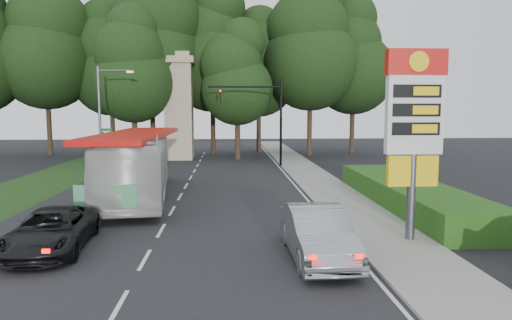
{
  "coord_description": "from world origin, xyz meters",
  "views": [
    {
      "loc": [
        2.7,
        -13.71,
        4.78
      ],
      "look_at": [
        4.06,
        9.32,
        2.2
      ],
      "focal_mm": 32.0,
      "sensor_mm": 36.0,
      "label": 1
    }
  ],
  "objects": [
    {
      "name": "tree_far_east",
      "position": [
        16.0,
        35.0,
        10.35
      ],
      "size": [
        8.68,
        8.68,
        17.05
      ],
      "color": "#2D2116",
      "rests_on": "ground"
    },
    {
      "name": "suv_charcoal",
      "position": [
        -3.33,
        1.75,
        0.7
      ],
      "size": [
        2.71,
        5.19,
        1.39
      ],
      "primitive_type": "imported",
      "rotation": [
        0.0,
        0.0,
        0.08
      ],
      "color": "black",
      "rests_on": "ground"
    },
    {
      "name": "tree_monument_left",
      "position": [
        -6.0,
        29.0,
        8.68
      ],
      "size": [
        7.28,
        7.28,
        14.3
      ],
      "color": "#2D2116",
      "rests_on": "ground"
    },
    {
      "name": "sidewalk_right",
      "position": [
        8.5,
        12.0,
        0.06
      ],
      "size": [
        3.0,
        80.0,
        0.12
      ],
      "primitive_type": "cube",
      "color": "gray",
      "rests_on": "ground"
    },
    {
      "name": "tree_east_mid",
      "position": [
        11.0,
        33.0,
        11.35
      ],
      "size": [
        9.52,
        9.52,
        18.7
      ],
      "color": "#2D2116",
      "rests_on": "ground"
    },
    {
      "name": "sedan_silver",
      "position": [
        5.5,
        0.35,
        0.83
      ],
      "size": [
        1.89,
        5.09,
        1.66
      ],
      "primitive_type": "imported",
      "rotation": [
        0.0,
        0.0,
        0.03
      ],
      "color": "#A2A5AA",
      "rests_on": "ground"
    },
    {
      "name": "transit_bus",
      "position": [
        -2.28,
        10.92,
        1.77
      ],
      "size": [
        4.39,
        12.99,
        3.55
      ],
      "primitive_type": "imported",
      "rotation": [
        0.0,
        0.0,
        0.11
      ],
      "color": "beige",
      "rests_on": "ground"
    },
    {
      "name": "monument",
      "position": [
        -2.0,
        30.0,
        5.1
      ],
      "size": [
        3.0,
        3.0,
        10.05
      ],
      "color": "tan",
      "rests_on": "ground"
    },
    {
      "name": "ground",
      "position": [
        0.0,
        0.0,
        0.0
      ],
      "size": [
        120.0,
        120.0,
        0.0
      ],
      "primitive_type": "plane",
      "color": "black",
      "rests_on": "ground"
    },
    {
      "name": "hedge",
      "position": [
        11.5,
        8.0,
        0.6
      ],
      "size": [
        3.0,
        14.0,
        1.2
      ],
      "primitive_type": "cube",
      "color": "#244B14",
      "rests_on": "ground"
    },
    {
      "name": "tree_monument_right",
      "position": [
        3.5,
        29.5,
        8.01
      ],
      "size": [
        6.72,
        6.72,
        13.2
      ],
      "color": "#2D2116",
      "rests_on": "ground"
    },
    {
      "name": "tree_center_left",
      "position": [
        -5.0,
        33.0,
        12.02
      ],
      "size": [
        10.08,
        10.08,
        19.8
      ],
      "color": "#2D2116",
      "rests_on": "ground"
    },
    {
      "name": "tree_center_right",
      "position": [
        1.0,
        35.0,
        11.02
      ],
      "size": [
        9.24,
        9.24,
        18.15
      ],
      "color": "#2D2116",
      "rests_on": "ground"
    },
    {
      "name": "traffic_signal_mast",
      "position": [
        5.68,
        24.0,
        4.67
      ],
      "size": [
        6.1,
        0.35,
        7.2
      ],
      "color": "black",
      "rests_on": "ground"
    },
    {
      "name": "streetlight_signs",
      "position": [
        -6.99,
        22.01,
        4.44
      ],
      "size": [
        2.75,
        0.98,
        8.0
      ],
      "color": "#59595E",
      "rests_on": "ground"
    },
    {
      "name": "tree_east_near",
      "position": [
        6.0,
        37.0,
        9.68
      ],
      "size": [
        8.12,
        8.12,
        15.95
      ],
      "color": "#2D2116",
      "rests_on": "ground"
    },
    {
      "name": "tree_west_near",
      "position": [
        -10.0,
        37.0,
        10.02
      ],
      "size": [
        8.4,
        8.4,
        16.5
      ],
      "color": "#2D2116",
      "rests_on": "ground"
    },
    {
      "name": "gas_station_pylon",
      "position": [
        9.2,
        1.99,
        4.45
      ],
      "size": [
        2.1,
        0.45,
        6.85
      ],
      "color": "#59595E",
      "rests_on": "ground"
    },
    {
      "name": "road_surface",
      "position": [
        0.0,
        12.0,
        0.01
      ],
      "size": [
        14.0,
        80.0,
        0.02
      ],
      "primitive_type": "cube",
      "color": "black",
      "rests_on": "ground"
    },
    {
      "name": "grass_verge_left",
      "position": [
        -9.5,
        18.0,
        0.01
      ],
      "size": [
        5.0,
        50.0,
        0.02
      ],
      "primitive_type": "cube",
      "color": "#193814",
      "rests_on": "ground"
    },
    {
      "name": "tree_west_mid",
      "position": [
        -16.0,
        35.0,
        11.69
      ],
      "size": [
        9.8,
        9.8,
        19.25
      ],
      "color": "#2D2116",
      "rests_on": "ground"
    }
  ]
}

